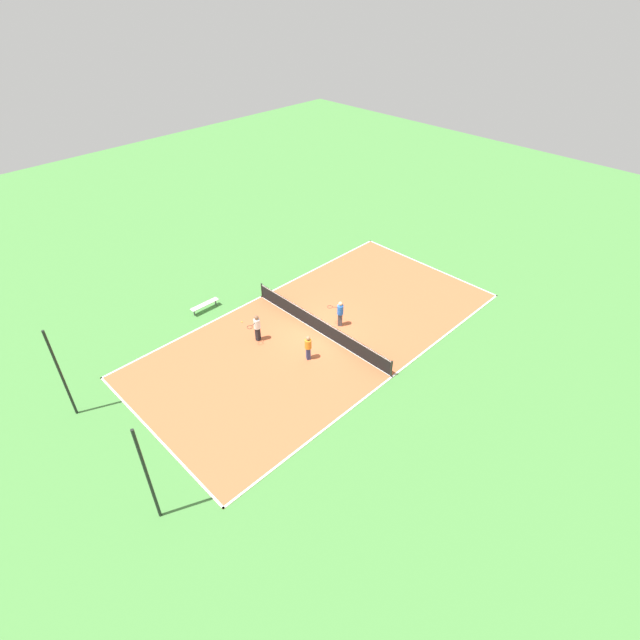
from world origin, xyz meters
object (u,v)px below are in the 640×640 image
tennis_ball_left_sideline (343,260)px  fence_post_back_left (147,476)px  fence_post_back_right (61,375)px  tennis_net (320,325)px  bench (205,305)px  player_center_orange (308,346)px  player_near_white (257,326)px  tennis_ball_midcourt (242,322)px  player_near_blue (340,312)px

tennis_ball_left_sideline → fence_post_back_left: size_ratio=0.01×
tennis_ball_left_sideline → fence_post_back_right: size_ratio=0.01×
tennis_net → fence_post_back_right: bearing=73.3°
bench → player_center_orange: bearing=99.6°
player_near_white → fence_post_back_right: (1.80, 9.58, 1.49)m
tennis_net → player_near_white: 3.57m
fence_post_back_left → fence_post_back_right: bearing=0.0°
bench → fence_post_back_right: size_ratio=0.37×
bench → tennis_ball_midcourt: size_ratio=27.19×
player_near_blue → fence_post_back_left: 14.32m
player_near_white → fence_post_back_left: bearing=18.2°
tennis_net → fence_post_back_left: fence_post_back_left is taller
fence_post_back_right → player_near_white: bearing=-100.6°
player_near_blue → player_center_orange: size_ratio=1.10×
player_near_blue → player_near_white: size_ratio=0.99×
player_near_blue → fence_post_back_right: size_ratio=0.33×
tennis_net → tennis_ball_left_sideline: size_ratio=152.71×
player_near_white → fence_post_back_right: size_ratio=0.34×
fence_post_back_right → bench: bearing=-73.3°
bench → fence_post_back_right: (-2.75, 9.16, 2.07)m
player_center_orange → fence_post_back_left: 10.90m
player_center_orange → player_near_white: size_ratio=0.90×
tennis_net → fence_post_back_right: fence_post_back_right is taller
player_near_white → tennis_ball_midcourt: (1.96, -0.36, -0.92)m
tennis_net → tennis_ball_midcourt: size_ratio=152.71×
player_near_white → tennis_ball_midcourt: player_near_white is taller
player_near_blue → fence_post_back_left: size_ratio=0.33×
tennis_ball_midcourt → fence_post_back_right: 10.24m
fence_post_back_left → fence_post_back_right: same height
tennis_ball_left_sideline → tennis_ball_midcourt: (-0.79, 9.63, 0.00)m
player_center_orange → tennis_ball_left_sideline: (5.89, -9.12, -0.80)m
tennis_ball_left_sideline → fence_post_back_right: bearing=92.8°
player_near_blue → tennis_ball_midcourt: player_near_blue is taller
fence_post_back_left → tennis_ball_left_sideline: bearing=-66.6°
player_near_white → tennis_ball_left_sideline: player_near_white is taller
bench → player_center_orange: 7.82m
tennis_net → player_near_blue: (-0.34, -1.29, 0.44)m
tennis_ball_left_sideline → tennis_ball_midcourt: 9.67m
player_center_orange → tennis_ball_midcourt: size_ratio=21.94×
tennis_net → fence_post_back_left: 13.22m
tennis_ball_left_sideline → tennis_ball_midcourt: size_ratio=1.00×
bench → player_near_blue: size_ratio=1.12×
tennis_net → player_near_blue: size_ratio=6.32×
tennis_net → tennis_ball_midcourt: 4.72m
bench → player_near_white: (-4.55, -0.42, 0.59)m
bench → player_near_white: size_ratio=1.11×
tennis_ball_left_sideline → tennis_ball_midcourt: same height
tennis_net → player_near_blue: player_near_blue is taller
tennis_ball_left_sideline → fence_post_back_left: bearing=113.4°
player_near_white → fence_post_back_right: fence_post_back_right is taller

